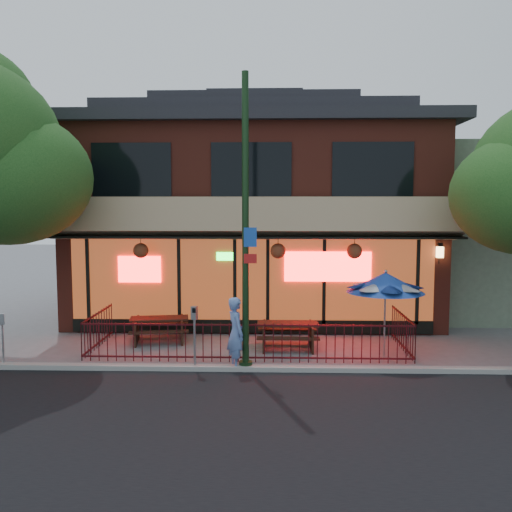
{
  "coord_description": "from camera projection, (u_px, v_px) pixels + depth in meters",
  "views": [
    {
      "loc": [
        0.63,
        -13.1,
        3.95
      ],
      "look_at": [
        0.18,
        2.0,
        2.52
      ],
      "focal_mm": 38.0,
      "sensor_mm": 36.0,
      "label": 1
    }
  ],
  "objects": [
    {
      "name": "ground",
      "position": [
        246.0,
        364.0,
        13.43
      ],
      "size": [
        80.0,
        80.0,
        0.0
      ],
      "primitive_type": "plane",
      "color": "gray",
      "rests_on": "ground"
    },
    {
      "name": "asphalt_street",
      "position": [
        226.0,
        492.0,
        7.46
      ],
      "size": [
        80.0,
        11.0,
        0.0
      ],
      "primitive_type": "cube",
      "color": "black",
      "rests_on": "ground"
    },
    {
      "name": "curb",
      "position": [
        245.0,
        368.0,
        12.93
      ],
      "size": [
        80.0,
        0.25,
        0.12
      ],
      "primitive_type": "cube",
      "color": "#999993",
      "rests_on": "ground"
    },
    {
      "name": "restaurant_building",
      "position": [
        255.0,
        200.0,
        20.12
      ],
      "size": [
        12.96,
        9.49,
        8.05
      ],
      "color": "maroon",
      "rests_on": "ground"
    },
    {
      "name": "neighbor_building",
      "position": [
        493.0,
        230.0,
        20.54
      ],
      "size": [
        6.0,
        7.0,
        6.0
      ],
      "primitive_type": "cube",
      "color": "gray",
      "rests_on": "ground"
    },
    {
      "name": "patio_fence",
      "position": [
        247.0,
        335.0,
        13.87
      ],
      "size": [
        8.44,
        2.62,
        1.0
      ],
      "color": "#400D13",
      "rests_on": "ground"
    },
    {
      "name": "street_light",
      "position": [
        246.0,
        239.0,
        12.73
      ],
      "size": [
        0.43,
        0.32,
        7.0
      ],
      "color": "black",
      "rests_on": "ground"
    },
    {
      "name": "picnic_table_left",
      "position": [
        159.0,
        326.0,
        15.62
      ],
      "size": [
        1.84,
        1.53,
        0.71
      ],
      "color": "#331B12",
      "rests_on": "ground"
    },
    {
      "name": "picnic_table_right",
      "position": [
        288.0,
        332.0,
        14.89
      ],
      "size": [
        1.68,
        1.29,
        0.72
      ],
      "color": "#361D12",
      "rests_on": "ground"
    },
    {
      "name": "patio_umbrella",
      "position": [
        385.0,
        283.0,
        14.0
      ],
      "size": [
        2.0,
        1.99,
        2.28
      ],
      "color": "gray",
      "rests_on": "ground"
    },
    {
      "name": "pedestrian",
      "position": [
        236.0,
        333.0,
        13.01
      ],
      "size": [
        0.63,
        0.75,
        1.75
      ],
      "primitive_type": "imported",
      "rotation": [
        0.0,
        0.0,
        1.96
      ],
      "color": "#6484C8",
      "rests_on": "ground"
    },
    {
      "name": "parking_meter_near",
      "position": [
        194.0,
        327.0,
        12.89
      ],
      "size": [
        0.17,
        0.15,
        1.55
      ],
      "color": "gray",
      "rests_on": "ground"
    },
    {
      "name": "parking_meter_far",
      "position": [
        2.0,
        331.0,
        13.12
      ],
      "size": [
        0.15,
        0.14,
        1.33
      ],
      "color": "#9B9EA3",
      "rests_on": "ground"
    }
  ]
}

